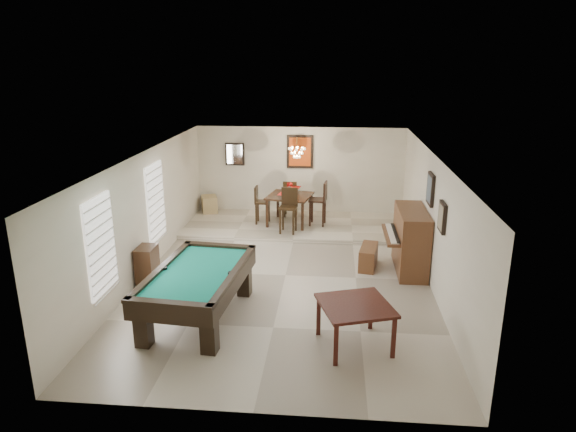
% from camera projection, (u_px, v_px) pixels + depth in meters
% --- Properties ---
extents(ground_plane, '(6.00, 9.00, 0.02)m').
position_uv_depth(ground_plane, '(286.00, 276.00, 11.02)').
color(ground_plane, beige).
extents(wall_back, '(6.00, 0.04, 2.60)m').
position_uv_depth(wall_back, '(300.00, 172.00, 14.92)').
color(wall_back, silver).
rests_on(wall_back, ground_plane).
extents(wall_front, '(6.00, 0.04, 2.60)m').
position_uv_depth(wall_front, '(251.00, 325.00, 6.35)').
color(wall_front, silver).
rests_on(wall_front, ground_plane).
extents(wall_left, '(0.04, 9.00, 2.60)m').
position_uv_depth(wall_left, '(145.00, 214.00, 10.89)').
color(wall_left, silver).
rests_on(wall_left, ground_plane).
extents(wall_right, '(0.04, 9.00, 2.60)m').
position_uv_depth(wall_right, '(433.00, 221.00, 10.38)').
color(wall_right, silver).
rests_on(wall_right, ground_plane).
extents(ceiling, '(6.00, 9.00, 0.04)m').
position_uv_depth(ceiling, '(285.00, 156.00, 10.25)').
color(ceiling, white).
rests_on(ceiling, wall_back).
extents(dining_step, '(6.00, 2.50, 0.12)m').
position_uv_depth(dining_step, '(297.00, 226.00, 14.10)').
color(dining_step, beige).
rests_on(dining_step, ground_plane).
extents(window_left_front, '(0.06, 1.00, 1.70)m').
position_uv_depth(window_left_front, '(101.00, 245.00, 8.77)').
color(window_left_front, white).
rests_on(window_left_front, wall_left).
extents(window_left_rear, '(0.06, 1.00, 1.70)m').
position_uv_depth(window_left_rear, '(156.00, 202.00, 11.43)').
color(window_left_rear, white).
rests_on(window_left_rear, wall_left).
extents(pool_table, '(1.68, 2.79, 0.89)m').
position_uv_depth(pool_table, '(198.00, 295.00, 9.10)').
color(pool_table, black).
rests_on(pool_table, ground_plane).
extents(square_table, '(1.35, 1.35, 0.74)m').
position_uv_depth(square_table, '(355.00, 325.00, 8.22)').
color(square_table, black).
rests_on(square_table, ground_plane).
extents(upright_piano, '(0.92, 1.64, 1.37)m').
position_uv_depth(upright_piano, '(403.00, 240.00, 11.13)').
color(upright_piano, brown).
rests_on(upright_piano, ground_plane).
extents(piano_bench, '(0.49, 0.92, 0.48)m').
position_uv_depth(piano_bench, '(368.00, 257.00, 11.39)').
color(piano_bench, brown).
rests_on(piano_bench, ground_plane).
extents(apothecary_chest, '(0.36, 0.54, 0.81)m').
position_uv_depth(apothecary_chest, '(147.00, 266.00, 10.49)').
color(apothecary_chest, black).
rests_on(apothecary_chest, ground_plane).
extents(dining_table, '(1.31, 1.31, 0.93)m').
position_uv_depth(dining_table, '(290.00, 207.00, 13.97)').
color(dining_table, black).
rests_on(dining_table, dining_step).
extents(flower_vase, '(0.17, 0.17, 0.24)m').
position_uv_depth(flower_vase, '(290.00, 186.00, 13.79)').
color(flower_vase, red).
rests_on(flower_vase, dining_table).
extents(dining_chair_south, '(0.48, 0.48, 1.16)m').
position_uv_depth(dining_chair_south, '(288.00, 211.00, 13.20)').
color(dining_chair_south, black).
rests_on(dining_chair_south, dining_step).
extents(dining_chair_north, '(0.39, 0.39, 1.05)m').
position_uv_depth(dining_chair_north, '(291.00, 198.00, 14.63)').
color(dining_chair_north, black).
rests_on(dining_chair_north, dining_step).
extents(dining_chair_west, '(0.39, 0.39, 1.03)m').
position_uv_depth(dining_chair_west, '(263.00, 205.00, 13.99)').
color(dining_chair_west, black).
rests_on(dining_chair_west, dining_step).
extents(dining_chair_east, '(0.49, 0.49, 1.20)m').
position_uv_depth(dining_chair_east, '(318.00, 203.00, 13.83)').
color(dining_chair_east, black).
rests_on(dining_chair_east, dining_step).
extents(corner_bench, '(0.57, 0.64, 0.48)m').
position_uv_depth(corner_bench, '(209.00, 204.00, 15.09)').
color(corner_bench, tan).
rests_on(corner_bench, dining_step).
extents(chandelier, '(0.44, 0.44, 0.60)m').
position_uv_depth(chandelier, '(297.00, 149.00, 13.42)').
color(chandelier, '#FFE5B2').
rests_on(chandelier, ceiling).
extents(back_painting, '(0.75, 0.06, 0.95)m').
position_uv_depth(back_painting, '(300.00, 152.00, 14.71)').
color(back_painting, '#D84C14').
rests_on(back_painting, wall_back).
extents(back_mirror, '(0.55, 0.06, 0.65)m').
position_uv_depth(back_mirror, '(235.00, 154.00, 14.90)').
color(back_mirror, white).
rests_on(back_mirror, wall_back).
extents(right_picture_upper, '(0.06, 0.55, 0.65)m').
position_uv_depth(right_picture_upper, '(431.00, 189.00, 10.49)').
color(right_picture_upper, slate).
rests_on(right_picture_upper, wall_right).
extents(right_picture_lower, '(0.06, 0.45, 0.55)m').
position_uv_depth(right_picture_lower, '(442.00, 217.00, 9.31)').
color(right_picture_lower, gray).
rests_on(right_picture_lower, wall_right).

